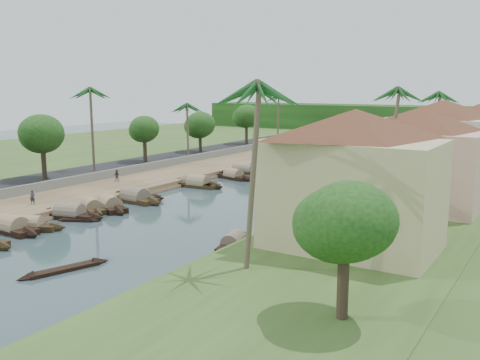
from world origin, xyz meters
The scene contains 46 objects.
ground centered at (0.00, 0.00, 0.00)m, with size 220.00×220.00×0.00m, color #32454C.
left_bank centered at (-16.00, 20.00, 0.40)m, with size 10.00×180.00×0.80m, color brown.
right_bank centered at (19.00, 20.00, 0.60)m, with size 16.00×180.00×1.20m, color #344E1F.
road centered at (-24.50, 20.00, 0.70)m, with size 8.00×180.00×1.40m, color black.
retaining_wall centered at (-20.20, 20.00, 1.35)m, with size 0.40×180.00×1.10m, color slate.
far_left_fill centered at (-51.00, 20.00, 0.68)m, with size 45.00×220.00×1.35m, color #344E1F.
treeline centered at (0.00, 100.00, 4.00)m, with size 120.00×14.00×8.00m.
bridge centered at (0.00, 72.00, 1.72)m, with size 28.00×4.00×2.40m.
building_near centered at (18.99, -2.00, 6.38)m, with size 14.85×14.85×10.20m.
building_mid centered at (19.99, 14.00, 6.13)m, with size 14.11×14.11×9.70m.
building_far centered at (18.99, 28.00, 6.38)m, with size 15.59×15.59×10.20m.
building_distant centered at (19.99, 48.00, 5.88)m, with size 12.62×12.62×9.20m.
sampan_1 centered at (-9.84, -10.15, 0.42)m, with size 7.88×2.24×2.31m.
sampan_2 centered at (-9.16, -8.99, 0.41)m, with size 7.04×4.85×1.96m.
sampan_3 centered at (-9.56, -3.86, 0.41)m, with size 8.22×3.50×2.18m.
sampan_4 centered at (-9.99, -0.67, 0.41)m, with size 6.92×4.30×2.01m.
sampan_5 centered at (-8.82, 0.85, 0.42)m, with size 7.49×4.45×2.33m.
sampan_6 centered at (-9.41, 5.29, 0.42)m, with size 8.58×2.57×2.49m.
sampan_7 centered at (-9.63, 6.60, 0.40)m, with size 6.30×2.73×1.72m.
sampan_8 centered at (-8.57, 16.38, 0.42)m, with size 7.80×2.36×2.37m.
sampan_9 centered at (-9.26, 16.56, 0.42)m, with size 8.90×2.14×2.23m.
sampan_10 centered at (-9.89, 17.06, 0.41)m, with size 7.41×2.71×2.03m.
sampan_11 centered at (-8.09, 24.08, 0.41)m, with size 7.46×3.40×2.11m.
sampan_12 centered at (-9.45, 28.74, 0.41)m, with size 8.79×2.81×2.08m.
sampan_13 centered at (-10.07, 29.75, 0.41)m, with size 7.17×3.29×1.97m.
sampan_14 centered at (9.56, -3.41, 0.40)m, with size 3.06×7.25×1.80m.
sampan_15 centered at (9.52, 11.11, 0.41)m, with size 4.77×7.50×2.06m.
sampan_16 centered at (8.87, 21.54, 0.40)m, with size 3.29×7.26×1.81m.
canoe_0 centered at (2.40, -14.56, 0.10)m, with size 2.98×6.76×0.90m.
canoe_1 centered at (-7.85, -4.27, 0.10)m, with size 4.05×2.60×0.68m.
canoe_2 centered at (-8.88, 15.92, 0.10)m, with size 6.13×1.93×0.88m.
palm_0 centered at (15.00, -10.03, 12.78)m, with size 3.20×3.20×13.44m.
palm_1 centered at (16.00, 4.36, 8.88)m, with size 3.20×3.20×9.40m.
palm_2 centered at (15.00, 19.98, 12.37)m, with size 3.20×3.20×13.00m.
palm_3 centered at (16.00, 36.51, 11.76)m, with size 3.20×3.20×12.37m.
palm_5 centered at (-24.00, 12.87, 12.30)m, with size 3.20×3.20×12.74m.
palm_6 centered at (-22.00, 31.74, 9.78)m, with size 3.20×3.20×10.12m.
palm_7 centered at (14.00, 54.57, 10.15)m, with size 3.20×3.20×10.72m.
palm_8 centered at (-20.50, 60.75, 10.81)m, with size 3.20×3.20×11.18m.
tree_2 centered at (-24.00, 4.62, 7.01)m, with size 5.48×5.48×7.94m.
tree_3 centered at (-24.00, 23.39, 6.32)m, with size 4.56×4.56×6.88m.
tree_4 centered at (-24.00, 37.90, 6.08)m, with size 5.27×5.27×6.91m.
tree_5 centered at (-24.00, 53.75, 6.87)m, with size 5.18×5.18×7.69m.
tree_7 centered at (23.00, -14.00, 6.19)m, with size 4.73×4.73×7.02m.
person_near centered at (-15.01, -3.98, 1.55)m, with size 0.55×0.36×1.50m, color #2A2B32.
person_far centered at (-17.63, 10.80, 1.55)m, with size 0.73×0.57×1.49m, color #373226.
Camera 1 is at (32.27, -38.75, 13.01)m, focal length 40.00 mm.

